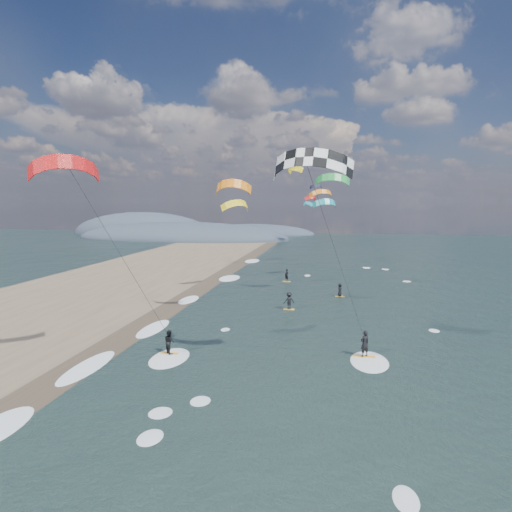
# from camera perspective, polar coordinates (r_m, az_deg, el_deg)

# --- Properties ---
(ground) EXTENTS (260.00, 260.00, 0.00)m
(ground) POSITION_cam_1_polar(r_m,az_deg,el_deg) (22.36, -3.45, -22.27)
(ground) COLOR black
(ground) RESTS_ON ground
(wet_sand_strip) EXTENTS (3.00, 240.00, 0.00)m
(wet_sand_strip) POSITION_cam_1_polar(r_m,az_deg,el_deg) (35.16, -18.92, -11.36)
(wet_sand_strip) COLOR #382D23
(wet_sand_strip) RESTS_ON ground
(coastal_hills) EXTENTS (80.00, 41.00, 15.00)m
(coastal_hills) POSITION_cam_1_polar(r_m,az_deg,el_deg) (136.53, -10.68, 2.59)
(coastal_hills) COLOR #3D4756
(coastal_hills) RESTS_ON ground
(kitesurfer_near_a) EXTENTS (8.09, 8.83, 14.51)m
(kitesurfer_near_a) POSITION_cam_1_polar(r_m,az_deg,el_deg) (25.16, 8.26, 7.43)
(kitesurfer_near_a) COLOR yellow
(kitesurfer_near_a) RESTS_ON ground
(kitesurfer_near_b) EXTENTS (7.12, 9.13, 14.27)m
(kitesurfer_near_b) POSITION_cam_1_polar(r_m,az_deg,el_deg) (27.83, -19.80, 3.34)
(kitesurfer_near_b) COLOR yellow
(kitesurfer_near_b) RESTS_ON ground
(far_kitesurfers) EXTENTS (8.26, 16.10, 1.81)m
(far_kitesurfers) POSITION_cam_1_polar(r_m,az_deg,el_deg) (48.44, 5.97, -4.82)
(far_kitesurfers) COLOR yellow
(far_kitesurfers) RESTS_ON ground
(bg_kite_field) EXTENTS (14.18, 73.18, 6.72)m
(bg_kite_field) POSITION_cam_1_polar(r_m,az_deg,el_deg) (69.49, 6.49, 8.66)
(bg_kite_field) COLOR teal
(bg_kite_field) RESTS_ON ground
(shoreline_surf) EXTENTS (2.40, 79.40, 0.11)m
(shoreline_surf) POSITION_cam_1_polar(r_m,az_deg,el_deg) (38.65, -13.84, -9.48)
(shoreline_surf) COLOR white
(shoreline_surf) RESTS_ON ground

